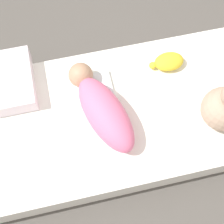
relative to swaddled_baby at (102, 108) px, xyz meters
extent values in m
plane|color=#514C47|center=(-0.08, 0.01, -0.28)|extent=(12.00, 12.00, 0.00)
cube|color=white|center=(-0.08, 0.01, -0.18)|extent=(1.57, 0.77, 0.21)
cube|color=white|center=(0.01, -0.15, -0.07)|extent=(0.19, 0.18, 0.02)
ellipsoid|color=pink|center=(-0.01, 0.03, 0.00)|extent=(0.31, 0.48, 0.16)
sphere|color=tan|center=(0.07, -0.21, -0.01)|extent=(0.13, 0.13, 0.13)
cube|color=white|center=(0.46, -0.26, -0.03)|extent=(0.29, 0.34, 0.09)
sphere|color=tan|center=(-0.56, 0.15, 0.03)|extent=(0.22, 0.22, 0.22)
ellipsoid|color=yellow|center=(-0.41, -0.21, -0.04)|extent=(0.16, 0.11, 0.07)
sphere|color=yellow|center=(-0.32, -0.21, -0.05)|extent=(0.04, 0.04, 0.04)
camera|label=1|loc=(0.09, 0.61, 1.39)|focal=50.00mm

